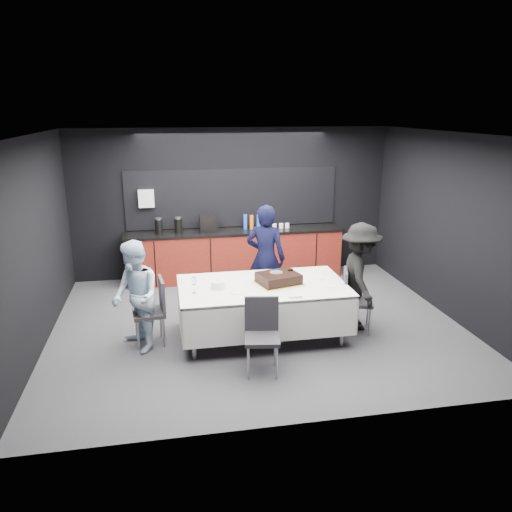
{
  "coord_description": "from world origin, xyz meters",
  "views": [
    {
      "loc": [
        -1.3,
        -6.79,
        3.14
      ],
      "look_at": [
        0.0,
        0.1,
        1.05
      ],
      "focal_mm": 35.0,
      "sensor_mm": 36.0,
      "label": 1
    }
  ],
  "objects_px": {
    "champagne_flute": "(194,282)",
    "person_center": "(266,258)",
    "chair_right": "(352,296)",
    "chair_near": "(262,330)",
    "chair_left": "(154,307)",
    "cake_assembly": "(279,278)",
    "person_right": "(360,277)",
    "party_table": "(263,294)",
    "person_left": "(136,297)",
    "plate_stack": "(218,285)"
  },
  "relations": [
    {
      "from": "chair_left",
      "to": "chair_near",
      "type": "height_order",
      "value": "same"
    },
    {
      "from": "chair_left",
      "to": "person_right",
      "type": "distance_m",
      "value": 2.96
    },
    {
      "from": "champagne_flute",
      "to": "person_center",
      "type": "relative_size",
      "value": 0.13
    },
    {
      "from": "chair_near",
      "to": "person_right",
      "type": "relative_size",
      "value": 0.59
    },
    {
      "from": "plate_stack",
      "to": "person_center",
      "type": "relative_size",
      "value": 0.12
    },
    {
      "from": "chair_near",
      "to": "person_left",
      "type": "distance_m",
      "value": 1.76
    },
    {
      "from": "plate_stack",
      "to": "chair_right",
      "type": "bearing_deg",
      "value": -0.66
    },
    {
      "from": "cake_assembly",
      "to": "champagne_flute",
      "type": "xyz_separation_m",
      "value": [
        -1.19,
        -0.17,
        0.09
      ]
    },
    {
      "from": "person_center",
      "to": "person_left",
      "type": "height_order",
      "value": "person_center"
    },
    {
      "from": "cake_assembly",
      "to": "person_right",
      "type": "height_order",
      "value": "person_right"
    },
    {
      "from": "person_center",
      "to": "chair_near",
      "type": "bearing_deg",
      "value": 101.16
    },
    {
      "from": "party_table",
      "to": "person_right",
      "type": "bearing_deg",
      "value": 2.25
    },
    {
      "from": "cake_assembly",
      "to": "chair_left",
      "type": "relative_size",
      "value": 0.74
    },
    {
      "from": "cake_assembly",
      "to": "person_center",
      "type": "bearing_deg",
      "value": 88.98
    },
    {
      "from": "cake_assembly",
      "to": "champagne_flute",
      "type": "relative_size",
      "value": 3.06
    },
    {
      "from": "champagne_flute",
      "to": "person_center",
      "type": "xyz_separation_m",
      "value": [
        1.2,
        1.14,
        -0.08
      ]
    },
    {
      "from": "champagne_flute",
      "to": "person_left",
      "type": "bearing_deg",
      "value": 174.03
    },
    {
      "from": "party_table",
      "to": "person_left",
      "type": "bearing_deg",
      "value": -177.59
    },
    {
      "from": "plate_stack",
      "to": "person_center",
      "type": "distance_m",
      "value": 1.33
    },
    {
      "from": "person_right",
      "to": "cake_assembly",
      "type": "bearing_deg",
      "value": 100.14
    },
    {
      "from": "chair_left",
      "to": "party_table",
      "type": "bearing_deg",
      "value": -2.89
    },
    {
      "from": "party_table",
      "to": "chair_right",
      "type": "height_order",
      "value": "chair_right"
    },
    {
      "from": "plate_stack",
      "to": "cake_assembly",
      "type": "bearing_deg",
      "value": 2.87
    },
    {
      "from": "plate_stack",
      "to": "chair_left",
      "type": "bearing_deg",
      "value": 173.6
    },
    {
      "from": "party_table",
      "to": "chair_near",
      "type": "distance_m",
      "value": 0.94
    },
    {
      "from": "chair_right",
      "to": "chair_near",
      "type": "distance_m",
      "value": 1.74
    },
    {
      "from": "champagne_flute",
      "to": "chair_near",
      "type": "relative_size",
      "value": 0.24
    },
    {
      "from": "plate_stack",
      "to": "chair_left",
      "type": "relative_size",
      "value": 0.22
    },
    {
      "from": "chair_right",
      "to": "chair_near",
      "type": "height_order",
      "value": "same"
    },
    {
      "from": "plate_stack",
      "to": "person_left",
      "type": "bearing_deg",
      "value": -177.41
    },
    {
      "from": "cake_assembly",
      "to": "champagne_flute",
      "type": "bearing_deg",
      "value": -171.72
    },
    {
      "from": "chair_right",
      "to": "person_center",
      "type": "bearing_deg",
      "value": 135.84
    },
    {
      "from": "plate_stack",
      "to": "person_right",
      "type": "relative_size",
      "value": 0.13
    },
    {
      "from": "chair_left",
      "to": "champagne_flute",
      "type": "bearing_deg",
      "value": -23.08
    },
    {
      "from": "chair_left",
      "to": "chair_right",
      "type": "distance_m",
      "value": 2.81
    },
    {
      "from": "party_table",
      "to": "cake_assembly",
      "type": "bearing_deg",
      "value": 4.95
    },
    {
      "from": "cake_assembly",
      "to": "chair_right",
      "type": "relative_size",
      "value": 0.74
    },
    {
      "from": "cake_assembly",
      "to": "chair_left",
      "type": "xyz_separation_m",
      "value": [
        -1.72,
        0.06,
        -0.32
      ]
    },
    {
      "from": "chair_near",
      "to": "plate_stack",
      "type": "bearing_deg",
      "value": 115.53
    },
    {
      "from": "chair_left",
      "to": "chair_near",
      "type": "bearing_deg",
      "value": -37.3
    },
    {
      "from": "chair_right",
      "to": "chair_near",
      "type": "xyz_separation_m",
      "value": [
        -1.51,
        -0.87,
        0.0
      ]
    },
    {
      "from": "chair_right",
      "to": "person_left",
      "type": "xyz_separation_m",
      "value": [
        -3.04,
        -0.03,
        0.22
      ]
    },
    {
      "from": "plate_stack",
      "to": "person_right",
      "type": "xyz_separation_m",
      "value": [
        2.07,
        0.08,
        -0.04
      ]
    },
    {
      "from": "chair_left",
      "to": "person_center",
      "type": "relative_size",
      "value": 0.54
    },
    {
      "from": "chair_left",
      "to": "person_left",
      "type": "bearing_deg",
      "value": -147.33
    },
    {
      "from": "party_table",
      "to": "chair_left",
      "type": "distance_m",
      "value": 1.5
    },
    {
      "from": "party_table",
      "to": "person_center",
      "type": "bearing_deg",
      "value": 75.92
    },
    {
      "from": "cake_assembly",
      "to": "chair_near",
      "type": "height_order",
      "value": "cake_assembly"
    },
    {
      "from": "plate_stack",
      "to": "person_center",
      "type": "bearing_deg",
      "value": 49.4
    },
    {
      "from": "cake_assembly",
      "to": "person_right",
      "type": "bearing_deg",
      "value": 1.74
    }
  ]
}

